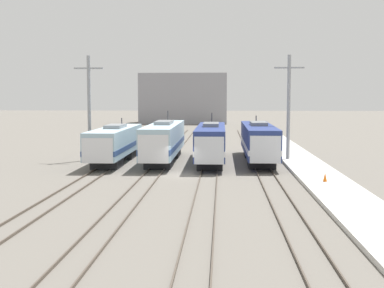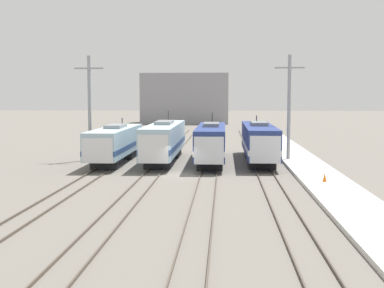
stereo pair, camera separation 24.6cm
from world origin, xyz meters
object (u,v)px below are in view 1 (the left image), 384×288
(catenary_tower_right, at_px, (289,107))
(traffic_cone, at_px, (325,177))
(locomotive_center_left, at_px, (164,141))
(locomotive_center_right, at_px, (211,143))
(locomotive_far_left, at_px, (114,143))
(locomotive_far_right, at_px, (259,141))
(catenary_tower_left, at_px, (89,106))

(catenary_tower_right, distance_m, traffic_cone, 15.96)
(locomotive_center_left, bearing_deg, locomotive_center_right, -10.80)
(catenary_tower_right, height_order, traffic_cone, catenary_tower_right)
(locomotive_far_left, xyz_separation_m, traffic_cone, (19.13, -12.78, -1.40))
(locomotive_center_right, bearing_deg, locomotive_far_left, -178.75)
(locomotive_center_left, relative_size, locomotive_far_right, 0.99)
(locomotive_center_left, height_order, traffic_cone, locomotive_center_left)
(locomotive_far_left, height_order, locomotive_far_right, locomotive_far_right)
(catenary_tower_right, xyz_separation_m, traffic_cone, (1.04, -15.06, -5.18))
(locomotive_center_left, distance_m, catenary_tower_right, 13.64)
(locomotive_center_left, relative_size, locomotive_center_right, 1.07)
(locomotive_far_right, relative_size, catenary_tower_left, 1.65)
(locomotive_far_left, distance_m, locomotive_center_left, 5.13)
(locomotive_center_left, distance_m, locomotive_center_right, 5.08)
(locomotive_center_left, xyz_separation_m, locomotive_center_right, (4.99, -0.95, -0.07))
(locomotive_center_right, bearing_deg, traffic_cone, -54.84)
(traffic_cone, bearing_deg, locomotive_center_left, 135.39)
(catenary_tower_left, bearing_deg, locomotive_far_left, -35.91)
(locomotive_far_right, distance_m, catenary_tower_left, 18.49)
(locomotive_far_right, bearing_deg, locomotive_center_left, -176.04)
(catenary_tower_left, height_order, traffic_cone, catenary_tower_left)
(catenary_tower_left, bearing_deg, catenary_tower_right, 0.00)
(catenary_tower_right, bearing_deg, locomotive_far_left, -172.80)
(catenary_tower_left, bearing_deg, locomotive_center_left, -7.81)
(locomotive_center_right, distance_m, traffic_cone, 15.97)
(locomotive_far_right, bearing_deg, catenary_tower_right, 7.76)
(catenary_tower_left, relative_size, traffic_cone, 16.13)
(locomotive_center_right, bearing_deg, catenary_tower_right, 14.30)
(locomotive_far_right, xyz_separation_m, catenary_tower_left, (-18.12, 0.43, 3.66))
(locomotive_far_left, xyz_separation_m, catenary_tower_right, (18.09, 2.29, 3.78))
(locomotive_center_right, height_order, catenary_tower_left, catenary_tower_left)
(locomotive_far_left, xyz_separation_m, locomotive_far_right, (14.96, 1.86, 0.11))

